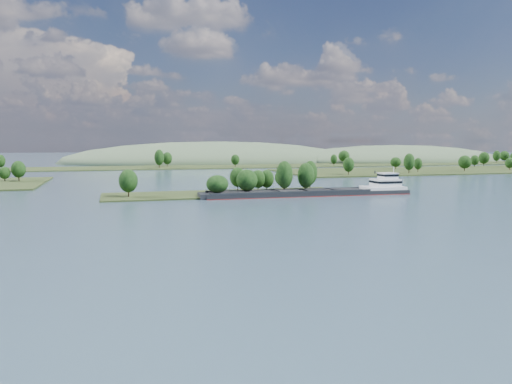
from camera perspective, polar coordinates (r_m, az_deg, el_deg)
name	(u,v)px	position (r m, az deg, el deg)	size (l,w,h in m)	color
ground	(267,215)	(152.20, 1.30, -2.61)	(1800.00, 1800.00, 0.00)	#374E5F
tree_island	(242,185)	(209.73, -1.59, 0.81)	(100.00, 30.31, 14.85)	#263417
right_bank	(483,169)	(425.72, 24.48, 2.44)	(320.00, 90.00, 15.07)	#263417
back_shoreline	(180,167)	(427.60, -8.65, 2.88)	(900.00, 60.00, 16.31)	#263417
hill_east	(396,161)	(580.67, 15.70, 3.42)	(260.00, 140.00, 36.00)	#465D40
hill_west	(215,162)	(534.57, -4.69, 3.43)	(320.00, 160.00, 44.00)	#465D40
cargo_barge	(321,191)	(208.59, 7.50, 0.06)	(89.44, 13.02, 12.06)	black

